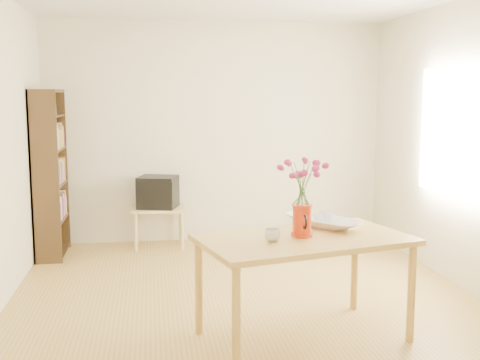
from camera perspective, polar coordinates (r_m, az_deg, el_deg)
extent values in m
plane|color=#A6823B|center=(5.24, 0.49, -11.35)|extent=(4.50, 4.50, 0.00)
plane|color=#F2EAC3|center=(7.19, -2.30, 4.55)|extent=(4.00, 0.00, 4.00)
plane|color=#F2EAC3|center=(2.78, 7.79, -1.26)|extent=(4.00, 0.00, 4.00)
plane|color=#F2EAC3|center=(5.63, 21.08, 3.02)|extent=(0.00, 4.50, 4.50)
plane|color=white|center=(5.88, 19.52, 4.27)|extent=(0.00, 1.30, 1.30)
cube|color=#BB8F40|center=(4.30, 6.11, -5.63)|extent=(1.62, 1.17, 0.04)
cylinder|color=#BB8F40|center=(3.82, -0.36, -13.25)|extent=(0.06, 0.06, 0.71)
cylinder|color=#BB8F40|center=(4.48, 15.94, -10.33)|extent=(0.06, 0.06, 0.71)
cylinder|color=#BB8F40|center=(4.45, -3.93, -10.13)|extent=(0.06, 0.06, 0.71)
cylinder|color=#BB8F40|center=(5.03, 10.81, -8.11)|extent=(0.06, 0.06, 0.71)
cube|color=#D1BA76|center=(6.97, -7.75, -2.71)|extent=(0.60, 0.45, 0.03)
cylinder|color=#D1BA76|center=(6.84, -9.87, -4.94)|extent=(0.04, 0.04, 0.43)
cylinder|color=#D1BA76|center=(6.85, -5.50, -4.84)|extent=(0.04, 0.04, 0.43)
cylinder|color=#D1BA76|center=(7.20, -9.80, -4.27)|extent=(0.04, 0.04, 0.43)
cylinder|color=#D1BA76|center=(7.21, -5.66, -4.18)|extent=(0.04, 0.04, 0.43)
cube|color=#302010|center=(6.44, -18.03, 0.16)|extent=(0.28, 0.02, 1.80)
cube|color=#302010|center=(7.10, -17.15, 0.91)|extent=(0.28, 0.03, 1.80)
cube|color=#302010|center=(6.79, -18.67, 0.53)|extent=(0.02, 0.70, 1.80)
cube|color=#302010|center=(6.93, -17.26, -6.51)|extent=(0.27, 0.65, 0.02)
cube|color=#302010|center=(6.85, -17.39, -3.59)|extent=(0.27, 0.65, 0.02)
cube|color=#302010|center=(6.79, -17.53, -0.45)|extent=(0.27, 0.65, 0.02)
cube|color=#302010|center=(6.74, -17.66, 2.75)|extent=(0.27, 0.65, 0.02)
cube|color=#302010|center=(6.72, -17.80, 5.80)|extent=(0.27, 0.65, 0.02)
cube|color=#302010|center=(6.72, -17.89, 8.02)|extent=(0.27, 0.65, 0.02)
cylinder|color=red|center=(4.28, 5.90, -3.90)|extent=(0.13, 0.13, 0.22)
cylinder|color=red|center=(4.30, 5.88, -5.18)|extent=(0.15, 0.15, 0.02)
cylinder|color=red|center=(4.26, 5.92, -2.39)|extent=(0.14, 0.14, 0.01)
cone|color=red|center=(4.20, 6.14, -2.86)|extent=(0.05, 0.07, 0.06)
torus|color=black|center=(4.35, 5.61, -3.54)|extent=(0.02, 0.10, 0.10)
imported|color=white|center=(4.14, 3.09, -5.24)|extent=(0.14, 0.14, 0.09)
imported|color=white|center=(4.60, 7.89, -1.92)|extent=(0.59, 0.59, 0.40)
imported|color=white|center=(4.60, 7.40, -2.43)|extent=(0.10, 0.10, 0.07)
imported|color=white|center=(4.64, 8.34, -2.33)|extent=(0.08, 0.08, 0.07)
cube|color=black|center=(6.94, -7.78, -1.13)|extent=(0.50, 0.48, 0.36)
cube|color=black|center=(7.00, -7.79, -0.88)|extent=(0.34, 0.28, 0.25)
cube|color=black|center=(6.74, -7.76, -1.22)|extent=(0.31, 0.10, 0.25)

